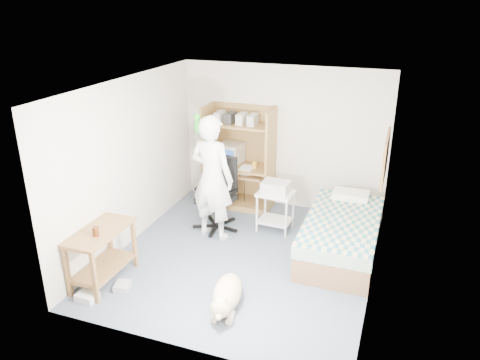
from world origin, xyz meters
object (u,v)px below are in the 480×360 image
at_px(office_chair, 218,203).
at_px(dog, 226,295).
at_px(side_desk, 101,248).
at_px(bed, 342,235).
at_px(printer_cart, 275,205).
at_px(person, 212,178).
at_px(computer_hutch, 240,161).

xyz_separation_m(office_chair, dog, (0.91, -1.95, -0.25)).
distance_m(side_desk, dog, 1.77).
height_order(bed, office_chair, office_chair).
xyz_separation_m(side_desk, office_chair, (0.83, 1.96, -0.07)).
bearing_deg(bed, printer_cart, 162.08).
distance_m(office_chair, person, 0.64).
relative_size(person, printer_cart, 2.95).
relative_size(side_desk, printer_cart, 1.51).
xyz_separation_m(dog, printer_cart, (-0.00, 2.16, 0.26)).
height_order(side_desk, person, person).
bearing_deg(dog, side_desk, 169.80).
bearing_deg(printer_cart, bed, -14.29).
height_order(dog, printer_cart, printer_cart).
bearing_deg(person, office_chair, -72.32).
bearing_deg(side_desk, computer_hutch, 73.86).
relative_size(office_chair, person, 0.60).
height_order(computer_hutch, side_desk, computer_hutch).
distance_m(computer_hutch, dog, 3.12).
bearing_deg(computer_hutch, office_chair, -90.92).
xyz_separation_m(bed, office_chair, (-2.02, 0.15, 0.13)).
bearing_deg(printer_cart, side_desk, -124.93).
distance_m(computer_hutch, office_chair, 1.05).
height_order(bed, person, person).
height_order(side_desk, printer_cart, side_desk).
bearing_deg(person, printer_cart, -137.87).
bearing_deg(printer_cart, dog, -86.25).
height_order(office_chair, dog, office_chair).
distance_m(bed, person, 2.10).
distance_m(computer_hutch, side_desk, 3.08).
bearing_deg(bed, computer_hutch, 150.71).
distance_m(computer_hutch, person, 1.30).
relative_size(dog, printer_cart, 1.61).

